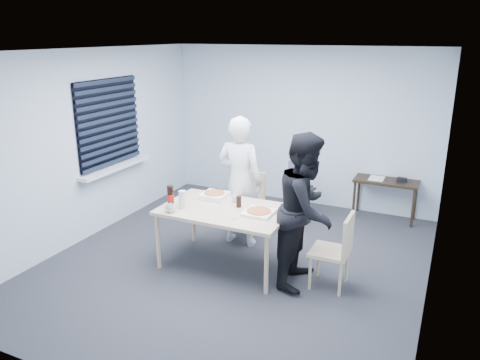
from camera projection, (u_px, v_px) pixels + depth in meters
The scene contains 19 objects.
room at pixel (111, 130), 6.76m from camera, with size 5.00×5.00×5.00m.
dining_table at pixel (226, 213), 5.68m from camera, with size 1.54×0.98×0.75m.
chair_far at pixel (249, 198), 6.72m from camera, with size 0.42×0.42×0.89m.
chair_right at pixel (338, 246), 5.21m from camera, with size 0.42×0.42×0.89m.
person_white at pixel (240, 181), 6.26m from camera, with size 0.65×0.42×1.77m, color silver.
person_black at pixel (306, 210), 5.25m from camera, with size 0.86×0.47×1.77m, color black.
side_table at pixel (386, 185), 7.17m from camera, with size 0.95×0.42×0.63m.
stool at pixel (298, 194), 7.27m from camera, with size 0.37×0.37×0.51m.
backpack at pixel (299, 174), 7.16m from camera, with size 0.30×0.22×0.42m.
pizza_box_a at pixel (215, 195), 6.01m from camera, with size 0.31×0.31×0.08m.
pizza_box_b at pixel (259, 212), 5.48m from camera, with size 0.34×0.34×0.05m.
mug_a at pixel (170, 208), 5.54m from camera, with size 0.12×0.12×0.10m, color silver.
mug_b at pixel (235, 199), 5.87m from camera, with size 0.10×0.10×0.09m, color silver.
cola_glass at pixel (239, 202), 5.69m from camera, with size 0.06×0.06×0.14m, color black.
soda_bottle at pixel (171, 197), 5.70m from camera, with size 0.08×0.08×0.27m.
plastic_cups at pixel (183, 200), 5.65m from camera, with size 0.09×0.09×0.22m, color silver.
rubber_band at pixel (235, 219), 5.35m from camera, with size 0.05×0.05×0.00m, color red.
papers at pixel (377, 178), 7.22m from camera, with size 0.22×0.30×0.01m, color white.
black_box at pixel (402, 180), 7.06m from camera, with size 0.14×0.10×0.06m, color black.
Camera 1 is at (2.31, -4.85, 2.79)m, focal length 35.00 mm.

